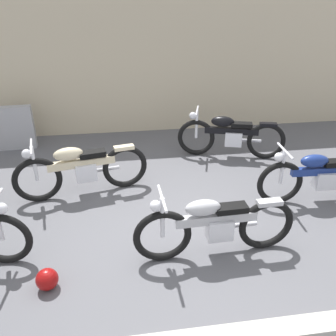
{
  "coord_description": "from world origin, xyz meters",
  "views": [
    {
      "loc": [
        -0.81,
        -4.05,
        3.18
      ],
      "look_at": [
        -0.06,
        1.05,
        0.55
      ],
      "focal_mm": 37.77,
      "sensor_mm": 36.0,
      "label": 1
    }
  ],
  "objects": [
    {
      "name": "motorcycle_black",
      "position": [
        1.44,
        2.48,
        0.48
      ],
      "size": [
        2.15,
        0.85,
        0.99
      ],
      "rotation": [
        0.0,
        0.0,
        2.86
      ],
      "color": "black",
      "rests_on": "ground_plane"
    },
    {
      "name": "ground_plane",
      "position": [
        0.0,
        0.0,
        0.0
      ],
      "size": [
        40.0,
        40.0,
        0.0
      ],
      "primitive_type": "plane",
      "color": "#56565B"
    },
    {
      "name": "helmet",
      "position": [
        -1.77,
        -0.78,
        0.13
      ],
      "size": [
        0.26,
        0.26,
        0.26
      ],
      "primitive_type": "sphere",
      "color": "maroon",
      "rests_on": "ground_plane"
    },
    {
      "name": "motorcycle_cream",
      "position": [
        -1.49,
        1.37,
        0.48
      ],
      "size": [
        2.22,
        0.73,
        1.01
      ],
      "rotation": [
        0.0,
        0.0,
        3.33
      ],
      "color": "black",
      "rests_on": "ground_plane"
    },
    {
      "name": "motorcycle_blue",
      "position": [
        2.38,
        0.57,
        0.46
      ],
      "size": [
        2.15,
        0.6,
        0.96
      ],
      "rotation": [
        0.0,
        0.0,
        3.09
      ],
      "color": "black",
      "rests_on": "ground_plane"
    },
    {
      "name": "motorcycle_silver",
      "position": [
        0.32,
        -0.47,
        0.46
      ],
      "size": [
        2.15,
        0.6,
        0.96
      ],
      "rotation": [
        0.0,
        0.0,
        3.17
      ],
      "color": "black",
      "rests_on": "ground_plane"
    },
    {
      "name": "stone_marker",
      "position": [
        -3.06,
        3.57,
        0.48
      ],
      "size": [
        0.8,
        0.24,
        0.95
      ],
      "primitive_type": "cube",
      "rotation": [
        0.0,
        0.0,
        0.06
      ],
      "color": "#9E9EA3",
      "rests_on": "ground_plane"
    },
    {
      "name": "building_wall",
      "position": [
        0.0,
        4.39,
        1.55
      ],
      "size": [
        18.0,
        0.3,
        3.1
      ],
      "primitive_type": "cube",
      "color": "beige",
      "rests_on": "ground_plane"
    }
  ]
}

